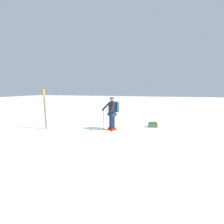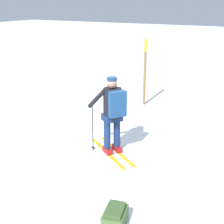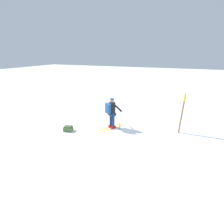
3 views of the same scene
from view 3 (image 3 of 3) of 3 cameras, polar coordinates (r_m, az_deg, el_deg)
ground_plane at (r=8.55m, az=0.68°, el=-6.32°), size 80.00×80.00×0.00m
skier at (r=8.21m, az=-0.16°, el=0.29°), size 1.56×1.21×1.74m
dropped_backpack at (r=8.59m, az=-16.35°, el=-6.12°), size 0.43×0.53×0.29m
trail_marker at (r=8.42m, az=25.23°, el=0.32°), size 0.09×0.09×2.15m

